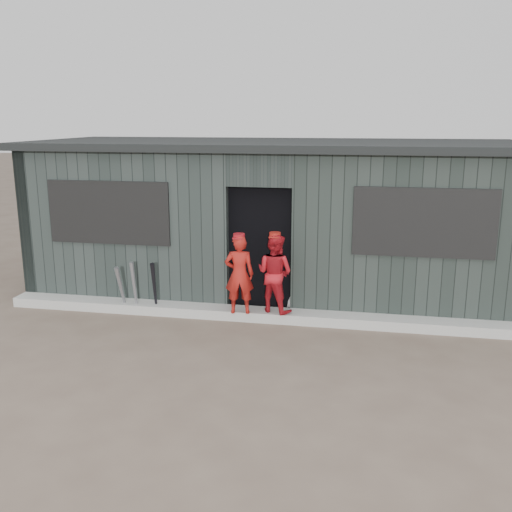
% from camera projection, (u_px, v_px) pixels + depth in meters
% --- Properties ---
extents(ground, '(80.00, 80.00, 0.00)m').
position_uv_depth(ground, '(229.00, 369.00, 7.00)').
color(ground, brown).
rests_on(ground, ground).
extents(curb, '(8.00, 0.36, 0.15)m').
position_uv_depth(curb, '(256.00, 314.00, 8.72)').
color(curb, '#A6A6A1').
rests_on(curb, ground).
extents(bat_left, '(0.12, 0.27, 0.77)m').
position_uv_depth(bat_left, '(121.00, 289.00, 8.94)').
color(bat_left, gray).
rests_on(bat_left, ground).
extents(bat_mid, '(0.11, 0.17, 0.84)m').
position_uv_depth(bat_mid, '(134.00, 288.00, 8.92)').
color(bat_mid, gray).
rests_on(bat_mid, ground).
extents(bat_right, '(0.10, 0.26, 0.85)m').
position_uv_depth(bat_right, '(155.00, 288.00, 8.86)').
color(bat_right, black).
rests_on(bat_right, ground).
extents(player_red_left, '(0.48, 0.36, 1.19)m').
position_uv_depth(player_red_left, '(239.00, 275.00, 8.44)').
color(player_red_left, '#A51A14').
rests_on(player_red_left, curb).
extents(player_red_right, '(0.71, 0.64, 1.19)m').
position_uv_depth(player_red_right, '(275.00, 273.00, 8.51)').
color(player_red_right, red).
rests_on(player_red_right, curb).
extents(player_grey_back, '(0.72, 0.64, 1.24)m').
position_uv_depth(player_grey_back, '(298.00, 274.00, 8.97)').
color(player_grey_back, '#B3B3B3').
rests_on(player_grey_back, ground).
extents(dugout, '(8.30, 3.30, 2.62)m').
position_uv_depth(dugout, '(274.00, 218.00, 10.05)').
color(dugout, black).
rests_on(dugout, ground).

